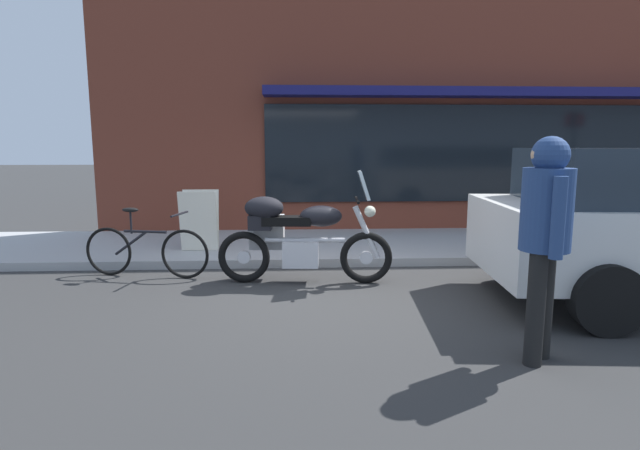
% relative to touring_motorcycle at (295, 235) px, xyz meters
% --- Properties ---
extents(ground_plane, '(80.00, 80.00, 0.00)m').
position_rel_touring_motorcycle_xyz_m(ground_plane, '(0.35, -0.49, -0.61)').
color(ground_plane, '#303030').
extents(touring_motorcycle, '(2.18, 0.77, 1.40)m').
position_rel_touring_motorcycle_xyz_m(touring_motorcycle, '(0.00, 0.00, 0.00)').
color(touring_motorcycle, black).
rests_on(touring_motorcycle, ground_plane).
extents(parked_bicycle, '(1.68, 0.54, 0.91)m').
position_rel_touring_motorcycle_xyz_m(parked_bicycle, '(-1.94, 0.35, -0.25)').
color(parked_bicycle, black).
rests_on(parked_bicycle, ground_plane).
extents(pedestrian_walking, '(0.42, 0.56, 1.78)m').
position_rel_touring_motorcycle_xyz_m(pedestrian_walking, '(1.92, -2.47, 0.51)').
color(pedestrian_walking, black).
rests_on(pedestrian_walking, ground_plane).
extents(sandwich_board_sign, '(0.55, 0.41, 0.91)m').
position_rel_touring_motorcycle_xyz_m(sandwich_board_sign, '(-1.44, 1.48, -0.03)').
color(sandwich_board_sign, silver).
rests_on(sandwich_board_sign, sidewalk_curb).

